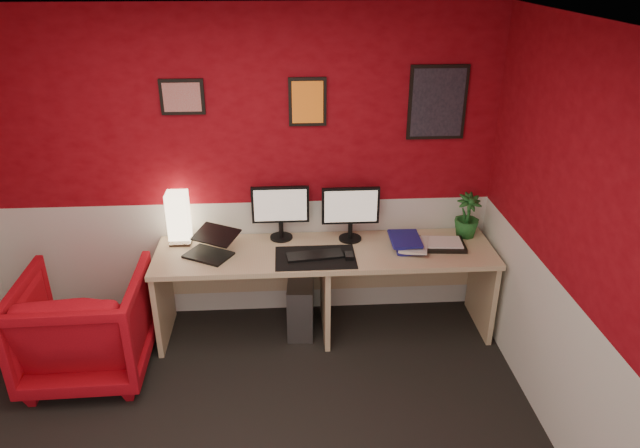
{
  "coord_description": "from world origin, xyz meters",
  "views": [
    {
      "loc": [
        0.37,
        -2.52,
        2.81
      ],
      "look_at": [
        0.6,
        1.21,
        1.05
      ],
      "focal_mm": 32.58,
      "sensor_mm": 36.0,
      "label": 1
    }
  ],
  "objects_px": {
    "desk": "(325,291)",
    "monitor_left": "(280,205)",
    "monitor_right": "(351,206)",
    "laptop": "(207,243)",
    "pc_tower": "(301,304)",
    "potted_plant": "(467,216)",
    "armchair": "(86,325)",
    "zen_tray": "(442,245)",
    "shoji_lamp": "(179,219)"
  },
  "relations": [
    {
      "from": "shoji_lamp",
      "to": "armchair",
      "type": "distance_m",
      "value": 1.01
    },
    {
      "from": "monitor_left",
      "to": "armchair",
      "type": "bearing_deg",
      "value": -155.98
    },
    {
      "from": "desk",
      "to": "armchair",
      "type": "height_order",
      "value": "armchair"
    },
    {
      "from": "desk",
      "to": "monitor_left",
      "type": "bearing_deg",
      "value": 145.09
    },
    {
      "from": "potted_plant",
      "to": "shoji_lamp",
      "type": "bearing_deg",
      "value": 179.32
    },
    {
      "from": "monitor_right",
      "to": "potted_plant",
      "type": "relative_size",
      "value": 1.63
    },
    {
      "from": "monitor_right",
      "to": "armchair",
      "type": "height_order",
      "value": "monitor_right"
    },
    {
      "from": "laptop",
      "to": "monitor_right",
      "type": "distance_m",
      "value": 1.13
    },
    {
      "from": "pc_tower",
      "to": "potted_plant",
      "type": "bearing_deg",
      "value": 9.96
    },
    {
      "from": "monitor_left",
      "to": "zen_tray",
      "type": "bearing_deg",
      "value": -10.09
    },
    {
      "from": "zen_tray",
      "to": "pc_tower",
      "type": "xyz_separation_m",
      "value": [
        -1.1,
        0.03,
        -0.52
      ]
    },
    {
      "from": "desk",
      "to": "monitor_right",
      "type": "relative_size",
      "value": 4.48
    },
    {
      "from": "desk",
      "to": "laptop",
      "type": "relative_size",
      "value": 7.88
    },
    {
      "from": "shoji_lamp",
      "to": "monitor_left",
      "type": "distance_m",
      "value": 0.79
    },
    {
      "from": "laptop",
      "to": "armchair",
      "type": "height_order",
      "value": "laptop"
    },
    {
      "from": "monitor_right",
      "to": "pc_tower",
      "type": "xyz_separation_m",
      "value": [
        -0.4,
        -0.14,
        -0.8
      ]
    },
    {
      "from": "armchair",
      "to": "laptop",
      "type": "bearing_deg",
      "value": -158.63
    },
    {
      "from": "monitor_left",
      "to": "zen_tray",
      "type": "distance_m",
      "value": 1.29
    },
    {
      "from": "desk",
      "to": "armchair",
      "type": "xyz_separation_m",
      "value": [
        -1.74,
        -0.39,
        0.03
      ]
    },
    {
      "from": "laptop",
      "to": "zen_tray",
      "type": "xyz_separation_m",
      "value": [
        1.79,
        0.05,
        -0.09
      ]
    },
    {
      "from": "monitor_right",
      "to": "zen_tray",
      "type": "relative_size",
      "value": 1.66
    },
    {
      "from": "potted_plant",
      "to": "monitor_left",
      "type": "bearing_deg",
      "value": 177.96
    },
    {
      "from": "monitor_left",
      "to": "armchair",
      "type": "distance_m",
      "value": 1.66
    },
    {
      "from": "potted_plant",
      "to": "armchair",
      "type": "distance_m",
      "value": 2.98
    },
    {
      "from": "desk",
      "to": "potted_plant",
      "type": "relative_size",
      "value": 7.32
    },
    {
      "from": "monitor_left",
      "to": "monitor_right",
      "type": "bearing_deg",
      "value": -5.83
    },
    {
      "from": "potted_plant",
      "to": "armchair",
      "type": "xyz_separation_m",
      "value": [
        -2.88,
        -0.57,
        -0.51
      ]
    },
    {
      "from": "pc_tower",
      "to": "desk",
      "type": "bearing_deg",
      "value": -8.4
    },
    {
      "from": "laptop",
      "to": "potted_plant",
      "type": "xyz_separation_m",
      "value": [
        2.03,
        0.22,
        0.07
      ]
    },
    {
      "from": "desk",
      "to": "zen_tray",
      "type": "xyz_separation_m",
      "value": [
        0.91,
        0.01,
        0.38
      ]
    },
    {
      "from": "monitor_left",
      "to": "zen_tray",
      "type": "xyz_separation_m",
      "value": [
        1.24,
        -0.22,
        -0.28
      ]
    },
    {
      "from": "zen_tray",
      "to": "shoji_lamp",
      "type": "bearing_deg",
      "value": 174.5
    },
    {
      "from": "laptop",
      "to": "pc_tower",
      "type": "xyz_separation_m",
      "value": [
        0.69,
        0.08,
        -0.61
      ]
    },
    {
      "from": "shoji_lamp",
      "to": "zen_tray",
      "type": "relative_size",
      "value": 1.14
    },
    {
      "from": "laptop",
      "to": "monitor_left",
      "type": "relative_size",
      "value": 0.57
    },
    {
      "from": "potted_plant",
      "to": "armchair",
      "type": "bearing_deg",
      "value": -168.76
    },
    {
      "from": "desk",
      "to": "zen_tray",
      "type": "relative_size",
      "value": 7.43
    },
    {
      "from": "laptop",
      "to": "monitor_right",
      "type": "bearing_deg",
      "value": 40.57
    },
    {
      "from": "monitor_right",
      "to": "zen_tray",
      "type": "bearing_deg",
      "value": -13.35
    },
    {
      "from": "monitor_right",
      "to": "armchair",
      "type": "xyz_separation_m",
      "value": [
        -1.95,
        -0.57,
        -0.63
      ]
    },
    {
      "from": "zen_tray",
      "to": "pc_tower",
      "type": "relative_size",
      "value": 0.78
    },
    {
      "from": "potted_plant",
      "to": "laptop",
      "type": "bearing_deg",
      "value": -173.91
    },
    {
      "from": "monitor_right",
      "to": "monitor_left",
      "type": "bearing_deg",
      "value": 174.17
    },
    {
      "from": "desk",
      "to": "potted_plant",
      "type": "height_order",
      "value": "potted_plant"
    },
    {
      "from": "pc_tower",
      "to": "laptop",
      "type": "bearing_deg",
      "value": -169.64
    },
    {
      "from": "shoji_lamp",
      "to": "monitor_right",
      "type": "bearing_deg",
      "value": -1.29
    },
    {
      "from": "laptop",
      "to": "monitor_left",
      "type": "height_order",
      "value": "monitor_left"
    },
    {
      "from": "monitor_left",
      "to": "armchair",
      "type": "relative_size",
      "value": 0.67
    },
    {
      "from": "laptop",
      "to": "monitor_right",
      "type": "xyz_separation_m",
      "value": [
        1.1,
        0.21,
        0.18
      ]
    },
    {
      "from": "desk",
      "to": "shoji_lamp",
      "type": "distance_m",
      "value": 1.27
    }
  ]
}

